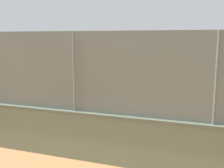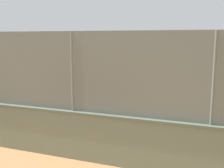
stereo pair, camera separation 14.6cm
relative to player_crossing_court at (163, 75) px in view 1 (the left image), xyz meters
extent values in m
plane|color=#B27247|center=(-0.88, 0.21, -1.02)|extent=(260.00, 260.00, 0.00)
cube|color=slate|center=(-1.20, 9.59, -0.41)|extent=(24.19, 0.96, 1.23)
cube|color=#556151|center=(-1.20, 9.59, 0.25)|extent=(24.19, 1.02, 0.08)
cube|color=slate|center=(-1.20, 9.59, 1.31)|extent=(23.70, 0.73, 2.04)
cylinder|color=slate|center=(-2.90, 9.54, 1.31)|extent=(0.07, 0.07, 2.04)
cylinder|color=slate|center=(0.49, 9.64, 1.31)|extent=(0.07, 0.07, 2.04)
cylinder|color=#B2B2B2|center=(0.05, 0.09, -0.60)|extent=(0.19, 0.19, 0.84)
cylinder|color=#B2B2B2|center=(0.00, -0.10, -0.60)|extent=(0.19, 0.19, 0.84)
cylinder|color=white|center=(0.02, 0.00, 0.14)|extent=(0.42, 0.42, 0.62)
cylinder|color=#936B4C|center=(0.07, 0.32, 0.26)|extent=(0.59, 0.25, 0.17)
cylinder|color=#936B4C|center=(-0.35, -0.22, 0.26)|extent=(0.59, 0.25, 0.17)
sphere|color=#936B4C|center=(0.02, 0.00, 0.57)|extent=(0.24, 0.24, 0.24)
cylinder|color=red|center=(0.02, 0.00, 0.67)|extent=(0.31, 0.31, 0.05)
cylinder|color=black|center=(-0.53, -0.17, 0.26)|extent=(0.30, 0.12, 0.04)
ellipsoid|color=#333338|center=(-0.74, -0.11, 0.26)|extent=(0.30, 0.11, 0.24)
cylinder|color=navy|center=(3.60, 6.95, -0.61)|extent=(0.16, 0.16, 0.82)
cylinder|color=navy|center=(3.58, 6.75, -0.61)|extent=(0.16, 0.16, 0.82)
cylinder|color=#D14C42|center=(3.59, 6.85, 0.10)|extent=(0.37, 0.37, 0.60)
cylinder|color=tan|center=(3.57, 7.16, 0.22)|extent=(0.58, 0.14, 0.17)
cylinder|color=tan|center=(3.27, 6.56, 0.22)|extent=(0.58, 0.14, 0.17)
sphere|color=tan|center=(3.59, 6.85, 0.52)|extent=(0.23, 0.23, 0.23)
cylinder|color=black|center=(3.59, 6.85, 0.62)|extent=(0.26, 0.26, 0.05)
sphere|color=white|center=(0.64, 1.29, 0.06)|extent=(0.08, 0.08, 0.08)
camera|label=1|loc=(-2.87, 15.69, 2.17)|focal=43.55mm
camera|label=2|loc=(-3.01, 15.64, 2.17)|focal=43.55mm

